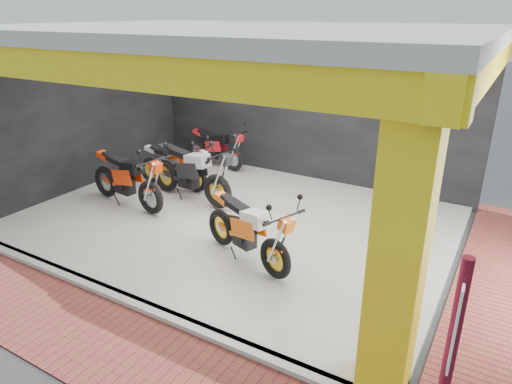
# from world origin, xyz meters

# --- Properties ---
(ground) EXTENTS (80.00, 80.00, 0.00)m
(ground) POSITION_xyz_m (0.00, 0.00, 0.00)
(ground) COLOR #2D2D30
(ground) RESTS_ON ground
(showroom_floor) EXTENTS (8.00, 6.00, 0.10)m
(showroom_floor) POSITION_xyz_m (0.00, 2.00, 0.05)
(showroom_floor) COLOR white
(showroom_floor) RESTS_ON ground
(showroom_ceiling) EXTENTS (8.40, 6.40, 0.20)m
(showroom_ceiling) POSITION_xyz_m (0.00, 2.00, 3.60)
(showroom_ceiling) COLOR beige
(showroom_ceiling) RESTS_ON corner_column
(back_wall) EXTENTS (8.20, 0.20, 3.50)m
(back_wall) POSITION_xyz_m (0.00, 5.10, 1.75)
(back_wall) COLOR black
(back_wall) RESTS_ON ground
(left_wall) EXTENTS (0.20, 6.20, 3.50)m
(left_wall) POSITION_xyz_m (-4.10, 2.00, 1.75)
(left_wall) COLOR black
(left_wall) RESTS_ON ground
(corner_column) EXTENTS (0.50, 0.50, 3.50)m
(corner_column) POSITION_xyz_m (3.75, -0.75, 1.75)
(corner_column) COLOR yellow
(corner_column) RESTS_ON ground
(header_beam_front) EXTENTS (8.40, 0.30, 0.40)m
(header_beam_front) POSITION_xyz_m (0.00, -1.00, 3.30)
(header_beam_front) COLOR yellow
(header_beam_front) RESTS_ON corner_column
(header_beam_right) EXTENTS (0.30, 6.40, 0.40)m
(header_beam_right) POSITION_xyz_m (4.00, 2.00, 3.30)
(header_beam_right) COLOR yellow
(header_beam_right) RESTS_ON corner_column
(floor_kerb) EXTENTS (8.00, 0.20, 0.10)m
(floor_kerb) POSITION_xyz_m (0.00, -1.02, 0.05)
(floor_kerb) COLOR white
(floor_kerb) RESTS_ON ground
(paver_front) EXTENTS (9.00, 1.40, 0.03)m
(paver_front) POSITION_xyz_m (0.00, -1.80, 0.01)
(paver_front) COLOR maroon
(paver_front) RESTS_ON ground
(paver_right) EXTENTS (1.40, 7.00, 0.03)m
(paver_right) POSITION_xyz_m (4.80, 2.00, 0.01)
(paver_right) COLOR maroon
(paver_right) RESTS_ON ground
(signpost) EXTENTS (0.09, 0.32, 2.31)m
(signpost) POSITION_xyz_m (4.40, -1.67, 1.27)
(signpost) COLOR maroon
(signpost) RESTS_ON ground
(moto_hero) EXTENTS (2.30, 1.48, 1.32)m
(moto_hero) POSITION_xyz_m (1.73, 0.51, 0.76)
(moto_hero) COLOR #FF5F0A
(moto_hero) RESTS_ON showroom_floor
(moto_row_a) EXTENTS (2.53, 1.21, 1.49)m
(moto_row_a) POSITION_xyz_m (-0.55, 2.25, 0.84)
(moto_row_a) COLOR black
(moto_row_a) RESTS_ON showroom_floor
(moto_row_b) EXTENTS (2.39, 1.15, 1.41)m
(moto_row_b) POSITION_xyz_m (-1.54, 1.33, 0.80)
(moto_row_b) COLOR red
(moto_row_b) RESTS_ON showroom_floor
(moto_row_c) EXTENTS (2.04, 0.82, 1.23)m
(moto_row_c) POSITION_xyz_m (-1.49, 2.74, 0.71)
(moto_row_c) COLOR #A4A7AB
(moto_row_c) RESTS_ON showroom_floor
(moto_row_d) EXTENTS (2.04, 0.97, 1.20)m
(moto_row_d) POSITION_xyz_m (-1.59, 4.42, 0.70)
(moto_row_d) COLOR red
(moto_row_d) RESTS_ON showroom_floor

